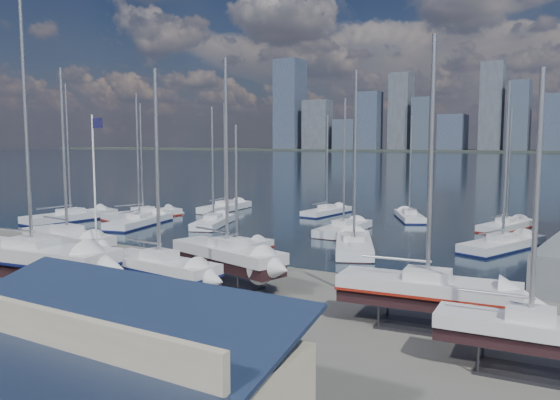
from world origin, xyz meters
The scene contains 22 objects.
ground centered at (0.00, -10.00, 0.00)m, with size 1400.00×1400.00×0.00m, color #605E59.
water centered at (0.00, 300.00, -0.15)m, with size 1400.00×600.00×0.40m, color #192539.
shed_blue centered at (16.00, -26.00, 2.42)m, with size 13.65×9.45×4.71m.
sailboat_cradle_2 centered at (-6.04, -8.48, 2.04)m, with size 9.62×3.89×15.31m.
sailboat_cradle_3 centered at (-1.27, -14.86, 2.23)m, with size 12.33×4.83×19.15m.
sailboat_cradle_4 centered at (8.27, -6.81, 2.03)m, with size 9.61×4.86×15.17m.
sailboat_cradle_5 centered at (6.69, -11.70, 1.97)m, with size 8.79×3.31×14.03m.
sailboat_cradle_6 centered at (22.41, -8.68, 2.02)m, with size 9.44×3.56×14.98m.
sailboat_cradle_7 centered at (27.67, -12.23, 1.90)m, with size 7.67×2.65×12.59m.
sailboat_moored_0 centered at (-26.31, 7.73, 0.31)m, with size 4.31×11.97×17.53m.
sailboat_moored_1 centered at (-20.73, 14.36, 0.31)m, with size 5.63×10.58×15.23m.
sailboat_moored_2 centered at (-16.05, 25.72, 0.32)m, with size 4.05×10.78×15.89m.
sailboat_moored_3 centered at (-16.21, 9.29, 0.31)m, with size 5.42×11.08×15.96m.
sailboat_moored_4 centered at (-8.76, 13.58, 0.32)m, with size 5.84×9.84×14.36m.
sailboat_moored_5 centered at (-1.82, 29.31, 0.31)m, with size 3.46×9.46×13.85m.
sailboat_moored_6 centered at (2.38, 2.57, 0.31)m, with size 3.27×8.05×11.70m.
sailboat_moored_7 centered at (6.26, 16.82, 0.32)m, with size 2.90×9.94×14.95m.
sailboat_moored_8 centered at (9.20, 30.24, 0.31)m, with size 6.41×9.22×13.56m.
sailboat_moored_9 centered at (10.97, 8.54, 0.32)m, with size 7.35×11.34×16.68m.
sailboat_moored_10 centered at (22.40, 15.69, 0.31)m, with size 6.39×10.89×15.72m.
sailboat_moored_11 centered at (20.91, 28.10, 0.31)m, with size 5.13×9.91×14.26m.
flagpole centered at (0.28, -10.96, 6.61)m, with size 1.02×0.12×11.52m.
Camera 1 is at (29.97, -36.22, 9.63)m, focal length 35.00 mm.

